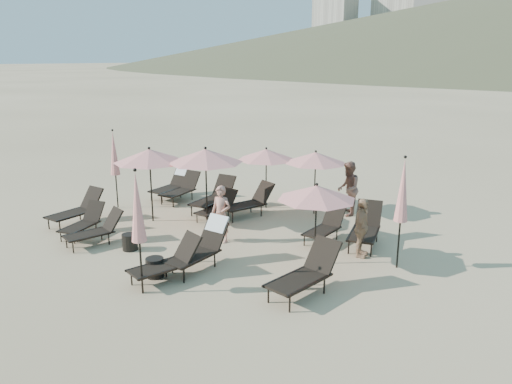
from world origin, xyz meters
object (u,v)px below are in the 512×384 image
Objects in this scene: lounger_4 at (201,246)px; umbrella_open_2 at (317,193)px; lounger_7 at (214,196)px; lounger_6 at (172,183)px; lounger_8 at (218,207)px; side_table_0 at (130,242)px; lounger_1 at (84,222)px; lounger_3 at (168,261)px; umbrella_open_1 at (206,156)px; umbrella_open_3 at (266,154)px; lounger_5 at (306,272)px; lounger_12 at (181,188)px; lounger_0 at (77,209)px; lounger_2 at (96,229)px; side_table_1 at (155,267)px; beachgoer_c at (362,228)px; lounger_11 at (365,227)px; beachgoer_a at (221,214)px; umbrella_closed_0 at (137,208)px; umbrella_open_4 at (316,158)px; lounger_10 at (325,226)px; umbrella_open_0 at (149,156)px; beachgoer_b at (348,189)px; lounger_9 at (249,201)px; umbrella_closed_1 at (403,191)px; umbrella_closed_2 at (114,154)px.

lounger_4 is 0.89× the size of umbrella_open_2.
lounger_6 is at bearing 163.90° from lounger_7.
lounger_8 is at bearing 123.17° from lounger_4.
lounger_1 is at bearing -179.41° from side_table_0.
lounger_3 is 0.74× the size of umbrella_open_1.
lounger_6 is 3.89m from umbrella_open_3.
lounger_5 is 0.80× the size of umbrella_open_1.
umbrella_open_3 is at bearing 14.47° from lounger_12.
lounger_0 is 1.06× the size of lounger_2.
lounger_12 is (-7.24, 3.57, -0.05)m from lounger_5.
lounger_2 is 0.91× the size of lounger_4.
lounger_7 is (2.44, 3.48, 0.03)m from lounger_0.
side_table_1 is (-3.22, -1.33, -0.27)m from lounger_5.
umbrella_open_1 reaches higher than beachgoer_c.
lounger_11 is 6.26m from side_table_0.
lounger_11 is at bearing 58.18° from side_table_1.
umbrella_open_3 is (-1.60, 4.90, 1.28)m from lounger_4.
beachgoer_c is at bearing 67.30° from lounger_3.
lounger_6 is at bearing 138.89° from beachgoer_a.
side_table_1 is (-0.39, 0.71, -1.67)m from umbrella_closed_0.
side_table_1 is 0.30× the size of beachgoer_c.
lounger_0 is at bearing 172.99° from lounger_2.
lounger_0 reaches higher than lounger_12.
umbrella_open_4 is at bearing 102.91° from lounger_3.
lounger_10 is 0.74× the size of umbrella_open_3.
side_table_1 is (1.55, -3.51, -1.88)m from umbrella_open_1.
umbrella_open_0 is at bearing 156.67° from lounger_3.
side_table_0 is at bearing -10.67° from lounger_0.
lounger_10 is (5.70, 3.71, 0.01)m from lounger_1.
umbrella_open_1 is at bearing -66.54° from beachgoer_b.
lounger_9 reaches higher than side_table_1.
lounger_12 is 3.77× the size of side_table_1.
lounger_5 reaches higher than lounger_12.
umbrella_closed_1 is at bearing -33.95° from umbrella_open_4.
side_table_1 is 2.70m from beachgoer_a.
lounger_9 is 4.73m from umbrella_closed_2.
lounger_3 is at bearing -28.10° from umbrella_closed_2.
lounger_7 is at bearing 67.25° from umbrella_open_0.
beachgoer_a reaches higher than lounger_8.
lounger_4 is 1.20× the size of lounger_10.
umbrella_open_1 is 5.02m from beachgoer_c.
umbrella_open_1 is at bearing -31.89° from lounger_6.
lounger_8 is at bearing -72.91° from beachgoer_b.
umbrella_closed_2 is (-3.60, -0.49, -0.26)m from umbrella_open_1.
lounger_4 is 4.16m from lounger_9.
lounger_3 is at bearing -135.34° from lounger_11.
umbrella_open_1 is at bearing -125.77° from umbrella_open_4.
lounger_1 is 6.80m from lounger_10.
umbrella_open_1 is at bearing 113.90° from side_table_1.
lounger_10 is at bearing -10.60° from lounger_6.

